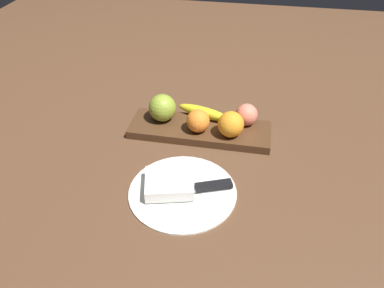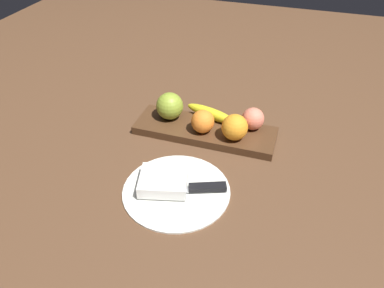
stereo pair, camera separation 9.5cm
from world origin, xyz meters
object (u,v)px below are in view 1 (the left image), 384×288
(knife, at_px, (207,187))
(fruit_tray, at_px, (200,130))
(folded_napkin, at_px, (169,183))
(orange_near_banana, at_px, (198,121))
(banana, at_px, (204,112))
(orange_near_apple, at_px, (231,124))
(dinner_plate, at_px, (183,191))
(apple, at_px, (162,108))
(peach, at_px, (246,115))

(knife, bearing_deg, fruit_tray, -97.28)
(folded_napkin, bearing_deg, orange_near_banana, -97.69)
(banana, bearing_deg, orange_near_apple, 155.97)
(dinner_plate, height_order, knife, knife)
(banana, distance_m, knife, 0.29)
(apple, distance_m, orange_near_apple, 0.21)
(folded_napkin, xyz_separation_m, knife, (-0.09, -0.02, -0.01))
(apple, xyz_separation_m, dinner_plate, (-0.11, 0.26, -0.06))
(orange_near_apple, xyz_separation_m, orange_near_banana, (0.09, -0.01, -0.00))
(apple, xyz_separation_m, orange_near_banana, (-0.11, 0.04, -0.01))
(orange_near_banana, distance_m, peach, 0.14)
(orange_near_banana, distance_m, dinner_plate, 0.23)
(orange_near_apple, height_order, peach, orange_near_apple)
(apple, relative_size, orange_near_banana, 1.22)
(banana, height_order, orange_near_apple, orange_near_apple)
(banana, relative_size, orange_near_apple, 2.29)
(banana, xyz_separation_m, folded_napkin, (0.04, 0.30, -0.02))
(peach, bearing_deg, fruit_tray, 15.82)
(knife, bearing_deg, folded_napkin, -11.60)
(dinner_plate, bearing_deg, peach, -114.55)
(apple, bearing_deg, folded_napkin, 107.17)
(apple, relative_size, folded_napkin, 0.70)
(peach, xyz_separation_m, folded_napkin, (0.16, 0.28, -0.03))
(orange_near_apple, xyz_separation_m, peach, (-0.04, -0.06, -0.00))
(fruit_tray, height_order, orange_near_banana, orange_near_banana)
(fruit_tray, xyz_separation_m, folded_napkin, (0.03, 0.25, 0.01))
(orange_near_apple, relative_size, folded_napkin, 0.64)
(fruit_tray, relative_size, folded_napkin, 3.58)
(orange_near_apple, bearing_deg, dinner_plate, 67.86)
(fruit_tray, xyz_separation_m, orange_near_apple, (-0.09, 0.02, 0.05))
(dinner_plate, xyz_separation_m, folded_napkin, (0.03, 0.00, 0.02))
(orange_near_banana, height_order, peach, orange_near_banana)
(peach, xyz_separation_m, dinner_plate, (0.13, 0.28, -0.05))
(folded_napkin, distance_m, knife, 0.09)
(orange_near_apple, relative_size, knife, 0.41)
(folded_napkin, bearing_deg, orange_near_apple, -118.98)
(peach, relative_size, dinner_plate, 0.24)
(orange_near_banana, xyz_separation_m, dinner_plate, (-0.00, 0.23, -0.05))
(apple, relative_size, banana, 0.48)
(knife, bearing_deg, orange_near_apple, -120.28)
(orange_near_apple, xyz_separation_m, dinner_plate, (0.09, 0.22, -0.06))
(folded_napkin, bearing_deg, apple, -72.83)
(banana, relative_size, folded_napkin, 1.47)
(apple, height_order, dinner_plate, apple)
(fruit_tray, relative_size, dinner_plate, 1.56)
(orange_near_banana, distance_m, folded_napkin, 0.23)
(fruit_tray, xyz_separation_m, dinner_plate, (0.00, 0.25, -0.01))
(fruit_tray, height_order, banana, banana)
(dinner_plate, distance_m, folded_napkin, 0.04)
(dinner_plate, xyz_separation_m, knife, (-0.06, -0.02, 0.01))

